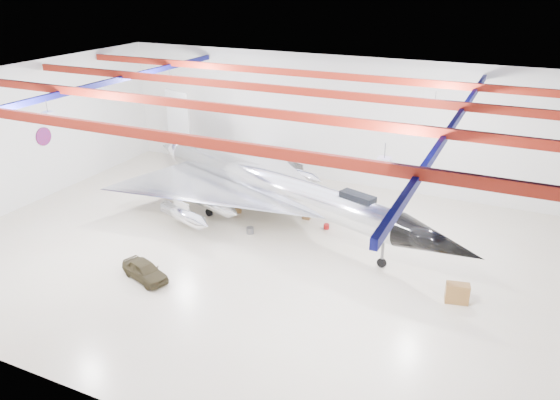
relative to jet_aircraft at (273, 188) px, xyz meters
The scene contains 17 objects.
floor 5.57m from the jet_aircraft, 81.83° to the right, with size 40.00×40.00×0.00m, color beige.
wall_back 10.58m from the jet_aircraft, 86.11° to the left, with size 40.00×40.00×0.00m, color silver.
wall_left 20.10m from the jet_aircraft, 165.98° to the right, with size 30.00×30.00×0.00m, color silver.
ceiling 9.63m from the jet_aircraft, 81.83° to the right, with size 40.00×40.00×0.00m, color #0A0F38.
ceiling_structure 9.05m from the jet_aircraft, 81.83° to the right, with size 39.50×29.50×1.08m.
wall_roundel 19.59m from the jet_aircraft, behind, with size 1.50×1.50×0.10m, color #B21414.
jet_aircraft is the anchor object (origin of this frame).
jeep 11.47m from the jet_aircraft, 107.97° to the right, with size 1.41×3.51×1.20m, color #39311C.
desk 15.23m from the jet_aircraft, 20.64° to the right, with size 1.30×0.65×1.19m, color brown.
crate_ply 4.10m from the jet_aircraft, behind, with size 0.54×0.43×0.38m, color olive.
toolbox_red 6.73m from the jet_aircraft, 127.97° to the left, with size 0.47×0.37×0.33m, color maroon.
engine_drum 3.56m from the jet_aircraft, 104.00° to the right, with size 0.53×0.53×0.47m, color #59595B.
parts_bin 4.96m from the jet_aircraft, 35.37° to the left, with size 0.66×0.53×0.46m, color olive.
crate_small 7.54m from the jet_aircraft, 168.27° to the left, with size 0.38×0.30×0.27m, color #59595B.
tool_chest 4.81m from the jet_aircraft, ahead, with size 0.41×0.41×0.37m, color maroon.
oil_barrel 3.59m from the jet_aircraft, 36.20° to the left, with size 0.58×0.47×0.41m, color olive.
spares_box 4.19m from the jet_aircraft, 86.12° to the left, with size 0.43×0.43×0.38m, color #59595B.
Camera 1 is at (15.46, -28.57, 17.41)m, focal length 35.00 mm.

